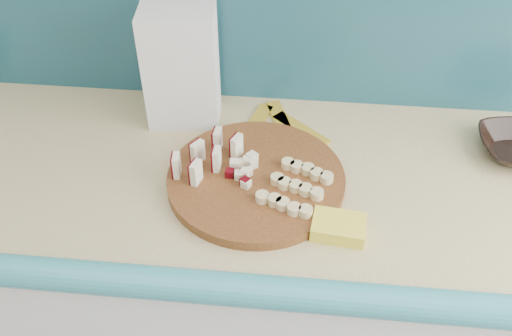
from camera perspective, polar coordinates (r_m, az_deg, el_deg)
The scene contains 8 objects.
kitchen_counter at distance 1.54m, azimuth -2.72°, elevation -12.89°, with size 2.20×0.63×0.91m.
cutting_board at distance 1.17m, azimuth -0.00°, elevation -1.15°, with size 0.36×0.36×0.02m, color #45240E.
apple_wedges at distance 1.17m, azimuth -4.96°, elevation 1.26°, with size 0.14×0.14×0.05m.
apple_chunks at distance 1.16m, azimuth -1.01°, elevation -0.07°, with size 0.05×0.06×0.02m.
banana_slices at distance 1.12m, azimuth 4.01°, elevation -1.87°, with size 0.15×0.16×0.02m.
flour_bag at distance 1.29m, azimuth -7.47°, elevation 10.02°, with size 0.16×0.11×0.27m, color silver.
sponge at distance 1.08m, azimuth 8.26°, elevation -5.88°, with size 0.10×0.07×0.03m, color gold.
banana_peel at distance 1.32m, azimuth 2.29°, elevation 4.36°, with size 0.21×0.18×0.01m.
Camera 1 is at (0.26, 0.62, 1.71)m, focal length 40.00 mm.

